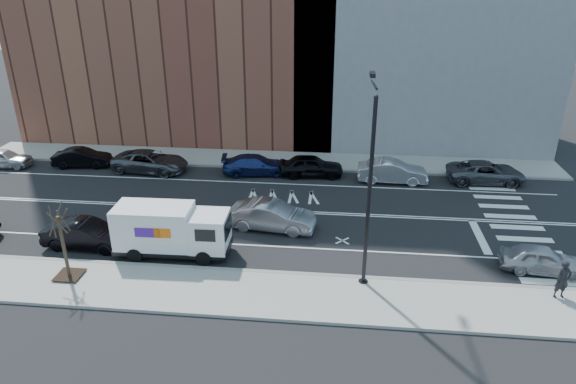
% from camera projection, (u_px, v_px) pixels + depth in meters
% --- Properties ---
extents(ground, '(120.00, 120.00, 0.00)m').
position_uv_depth(ground, '(245.00, 210.00, 31.62)').
color(ground, black).
rests_on(ground, ground).
extents(sidewalk_near, '(44.00, 3.60, 0.15)m').
position_uv_depth(sidewalk_near, '(211.00, 291.00, 23.59)').
color(sidewalk_near, gray).
rests_on(sidewalk_near, ground).
extents(sidewalk_far, '(44.00, 3.60, 0.15)m').
position_uv_depth(sidewalk_far, '(265.00, 159.00, 39.59)').
color(sidewalk_far, gray).
rests_on(sidewalk_far, ground).
extents(curb_near, '(44.00, 0.25, 0.17)m').
position_uv_depth(curb_near, '(219.00, 270.00, 25.22)').
color(curb_near, gray).
rests_on(curb_near, ground).
extents(curb_far, '(44.00, 0.25, 0.17)m').
position_uv_depth(curb_far, '(262.00, 168.00, 37.95)').
color(curb_far, gray).
rests_on(curb_far, ground).
extents(crosswalk, '(3.00, 14.00, 0.01)m').
position_uv_depth(crosswalk, '(514.00, 222.00, 30.11)').
color(crosswalk, white).
rests_on(crosswalk, ground).
extents(road_markings, '(40.00, 8.60, 0.01)m').
position_uv_depth(road_markings, '(245.00, 210.00, 31.62)').
color(road_markings, white).
rests_on(road_markings, ground).
extents(bldg_brick, '(26.00, 10.00, 22.00)m').
position_uv_depth(bldg_brick, '(179.00, 2.00, 42.11)').
color(bldg_brick, brown).
rests_on(bldg_brick, ground).
extents(streetlight, '(0.44, 4.02, 9.34)m').
position_uv_depth(streetlight, '(369.00, 181.00, 22.62)').
color(streetlight, black).
rests_on(streetlight, ground).
extents(street_tree, '(1.20, 1.20, 3.75)m').
position_uv_depth(street_tree, '(65.00, 253.00, 24.06)').
color(street_tree, black).
rests_on(street_tree, ground).
extents(fedex_van, '(5.93, 2.20, 2.69)m').
position_uv_depth(fedex_van, '(171.00, 230.00, 26.22)').
color(fedex_van, black).
rests_on(fedex_van, ground).
extents(far_parked_a, '(4.18, 1.98, 1.38)m').
position_uv_depth(far_parked_a, '(3.00, 158.00, 38.07)').
color(far_parked_a, '#B7B7BC').
rests_on(far_parked_a, ground).
extents(far_parked_b, '(4.34, 1.98, 1.38)m').
position_uv_depth(far_parked_b, '(82.00, 158.00, 38.13)').
color(far_parked_b, black).
rests_on(far_parked_b, ground).
extents(far_parked_c, '(5.66, 3.03, 1.51)m').
position_uv_depth(far_parked_c, '(150.00, 161.00, 37.24)').
color(far_parked_c, '#4B4C52').
rests_on(far_parked_c, ground).
extents(far_parked_d, '(5.04, 2.59, 1.40)m').
position_uv_depth(far_parked_d, '(256.00, 165.00, 36.76)').
color(far_parked_d, navy).
rests_on(far_parked_d, ground).
extents(far_parked_e, '(4.64, 2.16, 1.54)m').
position_uv_depth(far_parked_e, '(311.00, 166.00, 36.39)').
color(far_parked_e, black).
rests_on(far_parked_e, ground).
extents(far_parked_f, '(4.76, 1.72, 1.56)m').
position_uv_depth(far_parked_f, '(392.00, 171.00, 35.38)').
color(far_parked_f, silver).
rests_on(far_parked_f, ground).
extents(far_parked_g, '(5.32, 2.63, 1.45)m').
position_uv_depth(far_parked_g, '(486.00, 172.00, 35.37)').
color(far_parked_g, '#4A4C52').
rests_on(far_parked_g, ground).
extents(driving_sedan, '(5.08, 2.28, 1.62)m').
position_uv_depth(driving_sedan, '(272.00, 216.00, 29.02)').
color(driving_sedan, '#98979C').
rests_on(driving_sedan, ground).
extents(near_parked_rear_a, '(4.63, 1.78, 1.51)m').
position_uv_depth(near_parked_rear_a, '(87.00, 234.00, 27.15)').
color(near_parked_rear_a, black).
rests_on(near_parked_rear_a, ground).
extents(near_parked_front, '(4.09, 2.04, 1.34)m').
position_uv_depth(near_parked_front, '(542.00, 259.00, 25.00)').
color(near_parked_front, '#AEAEB3').
rests_on(near_parked_front, ground).
extents(pedestrian, '(0.76, 0.59, 1.85)m').
position_uv_depth(pedestrian, '(563.00, 279.00, 22.67)').
color(pedestrian, black).
rests_on(pedestrian, sidewalk_near).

